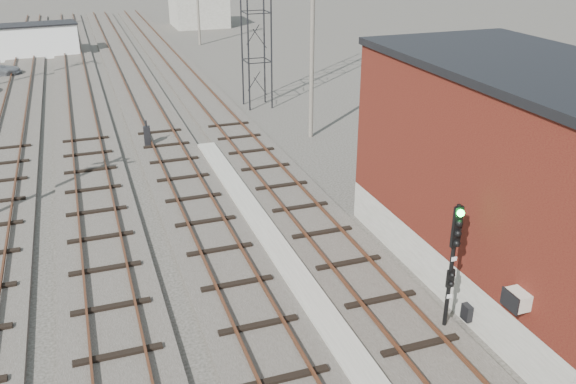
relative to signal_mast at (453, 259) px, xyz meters
name	(u,v)px	position (x,y,z in m)	size (l,w,h in m)	color
ground	(131,45)	(-3.70, 49.97, -2.42)	(320.00, 320.00, 0.00)	#282621
track_right	(200,94)	(-1.20, 28.97, -2.31)	(3.20, 90.00, 0.39)	#332D28
track_mid_right	(142,99)	(-5.20, 28.97, -2.31)	(3.20, 90.00, 0.39)	#332D28
track_mid_left	(81,104)	(-9.20, 28.97, -2.31)	(3.20, 90.00, 0.39)	#332D28
track_left	(15,110)	(-13.20, 28.97, -2.31)	(3.20, 90.00, 0.39)	#332D28
platform_curb	(296,278)	(-3.20, 3.97, -2.29)	(0.90, 28.00, 0.26)	gray
brick_building	(525,177)	(3.80, 1.97, 1.21)	(6.54, 12.20, 7.22)	gray
utility_pole_right_a	(312,51)	(2.80, 17.97, 2.38)	(1.80, 0.24, 9.00)	#595147
shed_right	(199,8)	(5.30, 59.97, -0.42)	(6.00, 6.00, 4.00)	gray
signal_mast	(453,259)	(0.00, 0.00, 0.00)	(0.40, 0.41, 4.10)	gray
switch_stand	(147,136)	(-6.10, 19.08, -1.74)	(0.39, 0.39, 1.43)	black
site_trailer	(38,40)	(-12.02, 47.15, -0.95)	(7.18, 3.70, 2.91)	white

